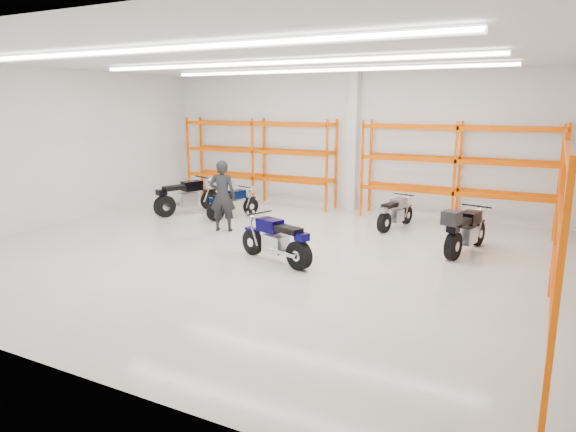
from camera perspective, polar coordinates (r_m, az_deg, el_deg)
The scene contains 11 objects.
ground at distance 12.25m, azimuth -2.65°, elevation -4.17°, with size 14.00×14.00×0.00m, color beige.
room_shell at distance 11.77m, azimuth -2.75°, elevation 11.37°, with size 14.02×12.02×4.51m.
motorcycle_main at distance 11.40m, azimuth -1.16°, elevation -2.82°, with size 2.11×0.98×1.07m.
motorcycle_back_a at distance 16.81m, azimuth -11.40°, elevation 2.04°, with size 1.11×2.26×1.16m.
motorcycle_back_b at distance 15.98m, azimuth -6.34°, elevation 1.31°, with size 0.88×1.84×0.94m.
motorcycle_back_c at distance 14.87m, azimuth 11.74°, elevation 0.26°, with size 0.74×1.87×0.93m.
motorcycle_back_d at distance 12.73m, azimuth 18.93°, elevation -1.60°, with size 0.90×2.26×1.17m.
standing_man at distance 14.32m, azimuth -7.29°, elevation 2.24°, with size 0.72×0.47×1.98m, color black.
structural_column at distance 17.07m, azimuth 7.22°, elevation 8.12°, with size 0.32×0.32×4.50m, color white.
pallet_racking_back_left at distance 18.27m, azimuth -3.31°, elevation 7.01°, with size 5.67×0.87×3.00m.
pallet_racking_back_right at distance 15.92m, azimuth 18.33°, elevation 5.62°, with size 5.67×0.87×3.00m.
Camera 1 is at (5.92, -10.15, 3.48)m, focal length 32.00 mm.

